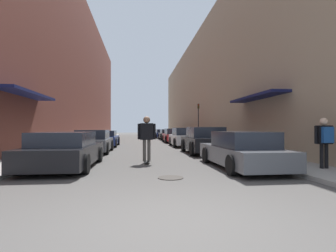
{
  "coord_description": "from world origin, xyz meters",
  "views": [
    {
      "loc": [
        -0.47,
        -3.73,
        1.37
      ],
      "look_at": [
        1.15,
        10.17,
        1.47
      ],
      "focal_mm": 28.0,
      "sensor_mm": 36.0,
      "label": 1
    }
  ],
  "objects_px": {
    "parked_car_left_2": "(104,139)",
    "parked_car_right_1": "(204,141)",
    "parked_car_right_3": "(174,136)",
    "skateboarder": "(147,134)",
    "parked_car_left_1": "(93,142)",
    "parked_car_right_4": "(168,135)",
    "pedestrian": "(325,137)",
    "parked_car_right_5": "(162,134)",
    "parked_car_right_0": "(241,151)",
    "parked_car_left_0": "(65,150)",
    "parked_car_right_2": "(184,138)",
    "traffic_light": "(198,118)",
    "manhole_cover": "(171,178)"
  },
  "relations": [
    {
      "from": "parked_car_right_0",
      "to": "traffic_light",
      "type": "xyz_separation_m",
      "value": [
        2.13,
        15.39,
        1.69
      ]
    },
    {
      "from": "parked_car_left_2",
      "to": "skateboarder",
      "type": "xyz_separation_m",
      "value": [
        2.83,
        -9.71,
        0.54
      ]
    },
    {
      "from": "parked_car_right_3",
      "to": "pedestrian",
      "type": "height_order",
      "value": "pedestrian"
    },
    {
      "from": "parked_car_left_2",
      "to": "parked_car_right_3",
      "type": "bearing_deg",
      "value": 37.58
    },
    {
      "from": "parked_car_left_2",
      "to": "parked_car_right_4",
      "type": "bearing_deg",
      "value": 60.11
    },
    {
      "from": "parked_car_left_0",
      "to": "parked_car_left_2",
      "type": "relative_size",
      "value": 1.0
    },
    {
      "from": "parked_car_right_5",
      "to": "pedestrian",
      "type": "bearing_deg",
      "value": -85.09
    },
    {
      "from": "parked_car_right_2",
      "to": "pedestrian",
      "type": "xyz_separation_m",
      "value": [
        2.32,
        -11.65,
        0.44
      ]
    },
    {
      "from": "parked_car_left_0",
      "to": "parked_car_left_2",
      "type": "height_order",
      "value": "parked_car_left_0"
    },
    {
      "from": "parked_car_right_3",
      "to": "parked_car_right_5",
      "type": "height_order",
      "value": "parked_car_right_3"
    },
    {
      "from": "pedestrian",
      "to": "parked_car_right_4",
      "type": "bearing_deg",
      "value": 95.72
    },
    {
      "from": "parked_car_left_0",
      "to": "parked_car_right_4",
      "type": "bearing_deg",
      "value": 74.14
    },
    {
      "from": "parked_car_left_2",
      "to": "manhole_cover",
      "type": "bearing_deg",
      "value": -75.17
    },
    {
      "from": "skateboarder",
      "to": "parked_car_right_3",
      "type": "bearing_deg",
      "value": 77.98
    },
    {
      "from": "parked_car_right_0",
      "to": "pedestrian",
      "type": "bearing_deg",
      "value": -26.69
    },
    {
      "from": "parked_car_left_1",
      "to": "parked_car_right_4",
      "type": "bearing_deg",
      "value": 69.01
    },
    {
      "from": "parked_car_right_1",
      "to": "parked_car_right_5",
      "type": "bearing_deg",
      "value": 90.58
    },
    {
      "from": "parked_car_right_2",
      "to": "parked_car_right_5",
      "type": "xyz_separation_m",
      "value": [
        -0.08,
        16.32,
        -0.08
      ]
    },
    {
      "from": "pedestrian",
      "to": "parked_car_left_0",
      "type": "bearing_deg",
      "value": 167.13
    },
    {
      "from": "parked_car_left_1",
      "to": "parked_car_right_4",
      "type": "distance_m",
      "value": 16.42
    },
    {
      "from": "pedestrian",
      "to": "parked_car_right_3",
      "type": "bearing_deg",
      "value": 97.93
    },
    {
      "from": "parked_car_right_3",
      "to": "skateboarder",
      "type": "relative_size",
      "value": 2.19
    },
    {
      "from": "parked_car_right_1",
      "to": "skateboarder",
      "type": "xyz_separation_m",
      "value": [
        -3.2,
        -3.51,
        0.44
      ]
    },
    {
      "from": "skateboarder",
      "to": "pedestrian",
      "type": "bearing_deg",
      "value": -26.65
    },
    {
      "from": "parked_car_left_0",
      "to": "skateboarder",
      "type": "xyz_separation_m",
      "value": [
        2.82,
        0.83,
        0.53
      ]
    },
    {
      "from": "traffic_light",
      "to": "manhole_cover",
      "type": "bearing_deg",
      "value": -105.74
    },
    {
      "from": "parked_car_right_1",
      "to": "pedestrian",
      "type": "distance_m",
      "value": 6.6
    },
    {
      "from": "parked_car_left_2",
      "to": "skateboarder",
      "type": "distance_m",
      "value": 10.13
    },
    {
      "from": "parked_car_right_5",
      "to": "pedestrian",
      "type": "height_order",
      "value": "pedestrian"
    },
    {
      "from": "parked_car_right_3",
      "to": "manhole_cover",
      "type": "xyz_separation_m",
      "value": [
        -2.48,
        -17.28,
        -0.62
      ]
    },
    {
      "from": "parked_car_right_2",
      "to": "parked_car_left_2",
      "type": "bearing_deg",
      "value": 172.62
    },
    {
      "from": "parked_car_left_1",
      "to": "traffic_light",
      "type": "xyz_separation_m",
      "value": [
        8.08,
        9.09,
        1.68
      ]
    },
    {
      "from": "parked_car_left_0",
      "to": "parked_car_right_4",
      "type": "distance_m",
      "value": 21.69
    },
    {
      "from": "parked_car_left_2",
      "to": "parked_car_right_5",
      "type": "xyz_separation_m",
      "value": [
        5.81,
        15.55,
        -0.0
      ]
    },
    {
      "from": "parked_car_left_1",
      "to": "pedestrian",
      "type": "distance_m",
      "value": 11.03
    },
    {
      "from": "parked_car_left_1",
      "to": "parked_car_right_5",
      "type": "bearing_deg",
      "value": 74.35
    },
    {
      "from": "parked_car_right_2",
      "to": "parked_car_left_1",
      "type": "bearing_deg",
      "value": -144.0
    },
    {
      "from": "parked_car_right_2",
      "to": "traffic_light",
      "type": "relative_size",
      "value": 1.12
    },
    {
      "from": "parked_car_left_0",
      "to": "pedestrian",
      "type": "relative_size",
      "value": 2.91
    },
    {
      "from": "parked_car_right_0",
      "to": "parked_car_right_5",
      "type": "relative_size",
      "value": 1.06
    },
    {
      "from": "parked_car_left_1",
      "to": "parked_car_right_5",
      "type": "distance_m",
      "value": 21.35
    },
    {
      "from": "parked_car_right_3",
      "to": "pedestrian",
      "type": "relative_size",
      "value": 2.55
    },
    {
      "from": "parked_car_left_2",
      "to": "manhole_cover",
      "type": "distance_m",
      "value": 13.22
    },
    {
      "from": "parked_car_right_5",
      "to": "pedestrian",
      "type": "distance_m",
      "value": 28.07
    },
    {
      "from": "parked_car_right_0",
      "to": "skateboarder",
      "type": "distance_m",
      "value": 3.58
    },
    {
      "from": "parked_car_left_2",
      "to": "parked_car_right_1",
      "type": "xyz_separation_m",
      "value": [
        6.03,
        -6.19,
        0.1
      ]
    },
    {
      "from": "skateboarder",
      "to": "manhole_cover",
      "type": "relative_size",
      "value": 2.6
    },
    {
      "from": "parked_car_left_2",
      "to": "parked_car_right_3",
      "type": "relative_size",
      "value": 1.14
    },
    {
      "from": "pedestrian",
      "to": "parked_car_right_5",
      "type": "bearing_deg",
      "value": 94.91
    },
    {
      "from": "parked_car_left_1",
      "to": "pedestrian",
      "type": "height_order",
      "value": "pedestrian"
    }
  ]
}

